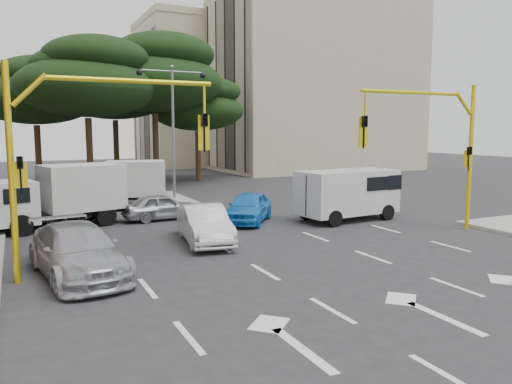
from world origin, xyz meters
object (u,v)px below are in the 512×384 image
Objects in this scene: car_white_hatch at (204,224)px; car_silver_wagon at (78,251)px; van_white at (347,195)px; street_lamp_center at (173,108)px; signal_mast_right at (439,137)px; car_silver_cross_a at (30,206)px; car_silver_cross_b at (162,207)px; signal_mast_left at (80,141)px; box_truck_a at (60,196)px; box_truck_b at (118,184)px; car_blue_compact at (249,207)px.

car_silver_wagon is (-4.74, -2.45, 0.03)m from car_white_hatch.
street_lamp_center is at bearing -157.38° from van_white.
car_white_hatch is at bearing 164.86° from signal_mast_right.
car_silver_cross_a reaches higher than car_white_hatch.
car_silver_wagon is 1.07× the size of van_white.
street_lamp_center reaches higher than car_silver_wagon.
signal_mast_right is 1.19× the size of car_silver_wagon.
street_lamp_center reaches higher than van_white.
car_silver_cross_a is (-8.00, -4.50, -4.66)m from street_lamp_center.
car_silver_cross_b is at bearing -109.18° from car_silver_cross_a.
signal_mast_right is 1.00× the size of signal_mast_left.
street_lamp_center reaches higher than car_silver_cross_b.
signal_mast_right is 1.10× the size of box_truck_a.
box_truck_b is (3.28, 4.36, -0.08)m from box_truck_a.
street_lamp_center is 12.69m from car_white_hatch.
car_white_hatch is 9.09m from car_silver_cross_a.
van_white reaches higher than car_silver_cross_a.
street_lamp_center is at bearing 87.41° from car_white_hatch.
signal_mast_right is 1.26× the size of van_white.
box_truck_b reaches higher than car_white_hatch.
car_white_hatch is at bearing 28.42° from signal_mast_left.
box_truck_a reaches higher than car_silver_cross_b.
signal_mast_left is 13.05m from box_truck_b.
signal_mast_right is 1.49× the size of car_blue_compact.
car_silver_wagon is at bearing 165.39° from box_truck_a.
car_white_hatch is 0.83× the size of box_truck_b.
box_truck_a is at bearing 84.13° from car_silver_cross_b.
signal_mast_left is 10.04m from car_blue_compact.
box_truck_a is (-12.17, 4.00, 0.15)m from van_white.
street_lamp_center reaches higher than car_white_hatch.
van_white is (5.32, -10.00, -4.24)m from street_lamp_center.
signal_mast_right is 16.04m from box_truck_a.
signal_mast_right reaches higher than box_truck_a.
car_silver_wagon is 12.97m from van_white.
box_truck_a is (-6.85, -6.00, -4.09)m from street_lamp_center.
signal_mast_right is at bearing -7.96° from car_silver_wagon.
car_white_hatch is 7.23m from box_truck_a.
car_blue_compact is 0.74× the size of box_truck_a.
street_lamp_center is at bearing 55.46° from car_silver_wagon.
car_silver_cross_a is 5.29m from box_truck_b.
signal_mast_left is 0.77× the size of street_lamp_center.
box_truck_b is at bearing 10.44° from car_silver_cross_b.
box_truck_a reaches higher than car_silver_cross_a.
car_silver_cross_a is at bearing 136.86° from box_truck_b.
car_silver_cross_a reaches higher than car_blue_compact.
signal_mast_left is at bearing 147.00° from car_silver_cross_b.
signal_mast_left is 1.49× the size of car_blue_compact.
van_white is at bearing -119.26° from box_truck_b.
car_silver_cross_b is 4.49m from box_truck_a.
car_white_hatch is 1.18× the size of car_silver_cross_b.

